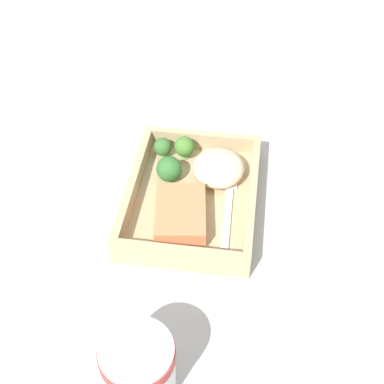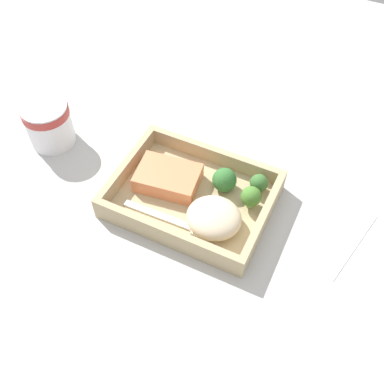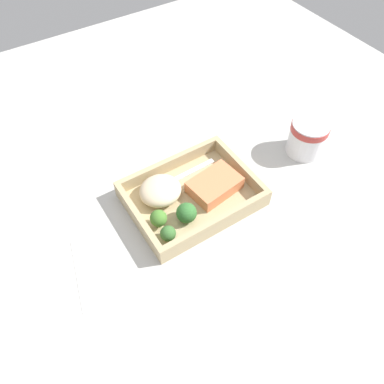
# 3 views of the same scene
# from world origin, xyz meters

# --- Properties ---
(ground_plane) EXTENTS (1.60, 1.60, 0.02)m
(ground_plane) POSITION_xyz_m (0.00, 0.00, -0.01)
(ground_plane) COLOR #B8B7B2
(takeout_tray) EXTENTS (0.26, 0.20, 0.01)m
(takeout_tray) POSITION_xyz_m (0.00, 0.00, 0.01)
(takeout_tray) COLOR tan
(takeout_tray) RESTS_ON ground_plane
(tray_rim) EXTENTS (0.26, 0.20, 0.03)m
(tray_rim) POSITION_xyz_m (0.00, 0.00, 0.03)
(tray_rim) COLOR tan
(tray_rim) RESTS_ON takeout_tray
(salmon_fillet) EXTENTS (0.11, 0.09, 0.03)m
(salmon_fillet) POSITION_xyz_m (-0.05, 0.01, 0.03)
(salmon_fillet) COLOR #E48152
(salmon_fillet) RESTS_ON takeout_tray
(mashed_potatoes) EXTENTS (0.09, 0.08, 0.04)m
(mashed_potatoes) POSITION_xyz_m (0.06, -0.04, 0.03)
(mashed_potatoes) COLOR beige
(mashed_potatoes) RESTS_ON takeout_tray
(broccoli_floret_1) EXTENTS (0.03, 0.03, 0.04)m
(broccoli_floret_1) POSITION_xyz_m (0.09, 0.06, 0.03)
(broccoli_floret_1) COLOR #82AA5B
(broccoli_floret_1) RESTS_ON takeout_tray
(broccoli_floret_2) EXTENTS (0.04, 0.04, 0.04)m
(broccoli_floret_2) POSITION_xyz_m (0.04, 0.04, 0.03)
(broccoli_floret_2) COLOR #87A868
(broccoli_floret_2) RESTS_ON takeout_tray
(broccoli_floret_3) EXTENTS (0.03, 0.03, 0.04)m
(broccoli_floret_3) POSITION_xyz_m (0.09, 0.03, 0.04)
(broccoli_floret_3) COLOR #88A964
(broccoli_floret_3) RESTS_ON takeout_tray
(fork) EXTENTS (0.16, 0.02, 0.00)m
(fork) POSITION_xyz_m (-0.01, -0.06, 0.01)
(fork) COLOR white
(fork) RESTS_ON takeout_tray
(paper_cup) EXTENTS (0.09, 0.09, 0.08)m
(paper_cup) POSITION_xyz_m (-0.30, 0.02, 0.05)
(paper_cup) COLOR white
(paper_cup) RESTS_ON ground_plane
(receipt_slip) EXTENTS (0.11, 0.17, 0.00)m
(receipt_slip) POSITION_xyz_m (0.24, 0.04, 0.00)
(receipt_slip) COLOR white
(receipt_slip) RESTS_ON ground_plane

